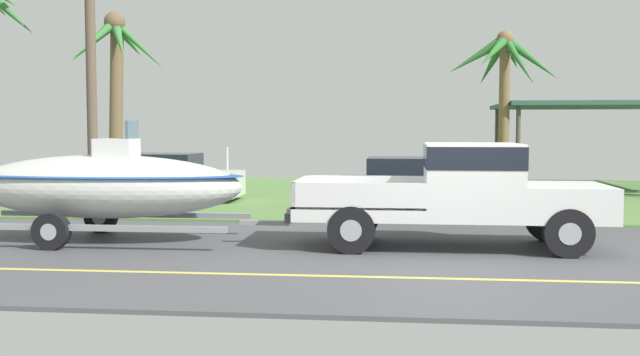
% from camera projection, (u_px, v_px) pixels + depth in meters
% --- Properties ---
extents(ground, '(36.00, 22.00, 0.11)m').
position_uv_depth(ground, '(432.00, 205.00, 20.43)').
color(ground, '#4C4C51').
extents(pickup_truck_towing, '(5.58, 2.02, 1.83)m').
position_uv_depth(pickup_truck_towing, '(469.00, 190.00, 13.03)').
color(pickup_truck_towing, silver).
rests_on(pickup_truck_towing, ground).
extents(boat_on_trailer, '(6.36, 2.35, 2.23)m').
position_uv_depth(boat_on_trailer, '(103.00, 186.00, 13.77)').
color(boat_on_trailer, gray).
rests_on(boat_on_trailer, ground).
extents(parked_sedan_near, '(4.49, 1.90, 1.38)m').
position_uv_depth(parked_sedan_near, '(426.00, 186.00, 18.19)').
color(parked_sedan_near, black).
rests_on(parked_sedan_near, ground).
extents(parked_sedan_far, '(4.53, 1.84, 1.38)m').
position_uv_depth(parked_sedan_far, '(158.00, 178.00, 21.07)').
color(parked_sedan_far, beige).
rests_on(parked_sedan_far, ground).
extents(carport_awning, '(6.87, 5.76, 2.93)m').
position_uv_depth(carport_awning, '(603.00, 107.00, 25.05)').
color(carport_awning, '#4C4238').
rests_on(carport_awning, ground).
extents(palm_tree_near_left, '(3.16, 3.04, 5.80)m').
position_uv_depth(palm_tree_near_left, '(115.00, 64.00, 23.74)').
color(palm_tree_near_left, brown).
rests_on(palm_tree_near_left, ground).
extents(palm_tree_far_right, '(3.50, 3.33, 5.09)m').
position_uv_depth(palm_tree_far_right, '(503.00, 72.00, 22.91)').
color(palm_tree_far_right, brown).
rests_on(palm_tree_far_right, ground).
extents(utility_pole, '(0.24, 1.80, 8.69)m').
position_uv_depth(utility_pole, '(90.00, 27.00, 17.77)').
color(utility_pole, brown).
rests_on(utility_pole, ground).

